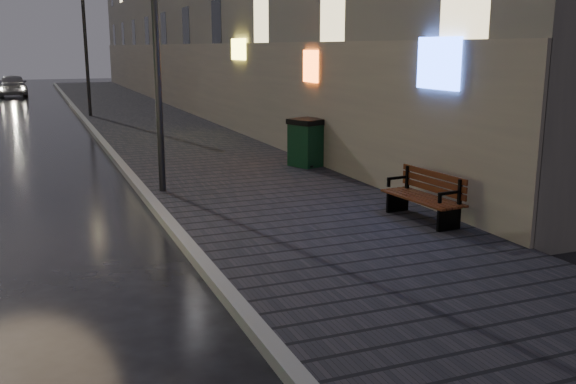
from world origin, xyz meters
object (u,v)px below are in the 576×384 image
lamp_far (85,37)px  car_far (13,85)px  bench (425,196)px  lamp_near (155,26)px  trash_bin (308,142)px

lamp_far → car_far: 15.82m
lamp_far → bench: bearing=-79.4°
lamp_far → car_far: size_ratio=1.27×
lamp_near → car_far: 31.52m
lamp_near → trash_bin: lamp_near is taller
lamp_far → trash_bin: lamp_far is taller
lamp_far → trash_bin: size_ratio=4.46×
lamp_far → bench: lamp_far is taller
lamp_far → bench: (3.76, -20.01, -2.91)m
lamp_near → lamp_far: size_ratio=1.00×
bench → lamp_near: bearing=127.8°
lamp_far → car_far: lamp_far is taller
lamp_far → bench: 20.57m
lamp_near → lamp_far: 16.00m
lamp_far → trash_bin: bearing=-74.8°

